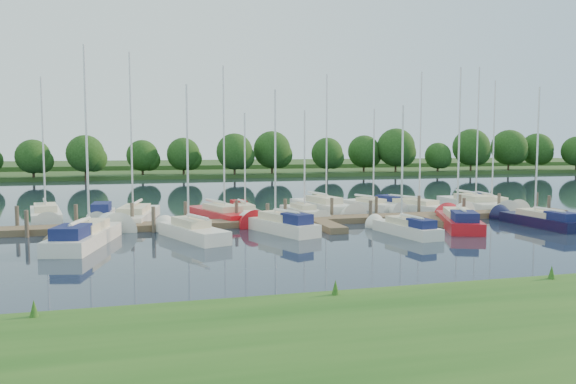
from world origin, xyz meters
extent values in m
plane|color=#17202F|center=(0.00, 0.00, 0.00)|extent=(260.00, 260.00, 0.00)
cube|color=brown|center=(0.00, 8.00, 0.20)|extent=(40.00, 2.00, 0.40)
cube|color=brown|center=(-16.00, 5.00, 0.20)|extent=(1.20, 4.00, 0.40)
cube|color=brown|center=(-8.00, 5.00, 0.20)|extent=(1.20, 4.00, 0.40)
cube|color=brown|center=(0.00, 5.00, 0.20)|extent=(1.20, 4.00, 0.40)
cube|color=brown|center=(8.00, 5.00, 0.20)|extent=(1.20, 4.00, 0.40)
cube|color=brown|center=(16.00, 5.00, 0.20)|extent=(1.20, 4.00, 0.40)
cylinder|color=#473D33|center=(-19.00, 9.30, 0.60)|extent=(0.24, 0.24, 2.00)
cylinder|color=#473D33|center=(-15.55, 9.30, 0.60)|extent=(0.24, 0.24, 2.00)
cylinder|color=#473D33|center=(-12.09, 9.30, 0.60)|extent=(0.24, 0.24, 2.00)
cylinder|color=#473D33|center=(-8.64, 9.30, 0.60)|extent=(0.24, 0.24, 2.00)
cylinder|color=#473D33|center=(-5.18, 9.30, 0.60)|extent=(0.24, 0.24, 2.00)
cylinder|color=#473D33|center=(-1.73, 9.30, 0.60)|extent=(0.24, 0.24, 2.00)
cylinder|color=#473D33|center=(1.73, 9.30, 0.60)|extent=(0.24, 0.24, 2.00)
cylinder|color=#473D33|center=(5.18, 9.30, 0.60)|extent=(0.24, 0.24, 2.00)
cylinder|color=#473D33|center=(8.64, 9.30, 0.60)|extent=(0.24, 0.24, 2.00)
cylinder|color=#473D33|center=(12.09, 9.30, 0.60)|extent=(0.24, 0.24, 2.00)
cylinder|color=#473D33|center=(15.55, 9.30, 0.60)|extent=(0.24, 0.24, 2.00)
cylinder|color=#473D33|center=(19.00, 9.30, 0.60)|extent=(0.24, 0.24, 2.00)
cylinder|color=#473D33|center=(-18.00, 6.70, 0.60)|extent=(0.24, 0.24, 2.00)
cylinder|color=#473D33|center=(-10.80, 6.70, 0.60)|extent=(0.24, 0.24, 2.00)
cylinder|color=#473D33|center=(-3.60, 6.70, 0.60)|extent=(0.24, 0.24, 2.00)
cylinder|color=#473D33|center=(3.60, 6.70, 0.60)|extent=(0.24, 0.24, 2.00)
cylinder|color=#473D33|center=(10.80, 6.70, 0.60)|extent=(0.24, 0.24, 2.00)
cylinder|color=#473D33|center=(18.00, 6.70, 0.60)|extent=(0.24, 0.24, 2.00)
cube|color=#1E3F18|center=(0.00, 75.00, 0.30)|extent=(180.00, 30.00, 0.60)
cube|color=#3A5525|center=(0.00, 100.00, 0.70)|extent=(220.00, 40.00, 1.40)
cylinder|color=#38281C|center=(-26.60, 63.47, 1.28)|extent=(0.36, 0.36, 2.57)
sphere|color=#18360E|center=(-26.60, 63.47, 4.43)|extent=(6.00, 6.00, 6.00)
sphere|color=#18360E|center=(-25.31, 63.67, 3.57)|extent=(4.28, 4.28, 4.28)
cylinder|color=#38281C|center=(-18.48, 62.06, 1.16)|extent=(0.36, 0.36, 2.31)
sphere|color=#18360E|center=(-18.48, 62.06, 3.99)|extent=(5.40, 5.40, 5.40)
sphere|color=#18360E|center=(-17.32, 62.26, 3.22)|extent=(3.86, 3.86, 3.86)
cylinder|color=#38281C|center=(-11.88, 61.15, 1.10)|extent=(0.36, 0.36, 2.19)
sphere|color=#18360E|center=(-11.88, 61.15, 3.78)|extent=(5.12, 5.12, 5.12)
sphere|color=#18360E|center=(-10.78, 61.35, 3.05)|extent=(3.66, 3.66, 3.66)
cylinder|color=#38281C|center=(-4.76, 60.68, 1.07)|extent=(0.36, 0.36, 2.14)
sphere|color=#18360E|center=(-4.76, 60.68, 3.69)|extent=(4.99, 4.99, 4.99)
sphere|color=#18360E|center=(-3.69, 60.88, 2.97)|extent=(3.57, 3.57, 3.57)
cylinder|color=#38281C|center=(2.50, 61.72, 1.24)|extent=(0.36, 0.36, 2.47)
sphere|color=#18360E|center=(2.50, 61.72, 4.26)|extent=(5.77, 5.77, 5.77)
sphere|color=#18360E|center=(3.74, 61.92, 3.43)|extent=(4.12, 4.12, 4.12)
cylinder|color=#38281C|center=(12.21, 60.67, 1.05)|extent=(0.36, 0.36, 2.10)
sphere|color=#18360E|center=(12.21, 60.67, 3.62)|extent=(4.91, 4.91, 4.91)
sphere|color=#18360E|center=(13.26, 60.87, 2.92)|extent=(3.50, 3.50, 3.50)
cylinder|color=#38281C|center=(18.93, 61.23, 1.14)|extent=(0.36, 0.36, 2.29)
sphere|color=#18360E|center=(18.93, 61.23, 3.94)|extent=(5.33, 5.33, 5.33)
sphere|color=#18360E|center=(20.07, 61.43, 3.17)|extent=(3.81, 3.81, 3.81)
cylinder|color=#38281C|center=(24.80, 62.28, 1.00)|extent=(0.36, 0.36, 2.00)
sphere|color=#18360E|center=(24.80, 62.28, 3.44)|extent=(4.66, 4.66, 4.66)
sphere|color=#18360E|center=(25.80, 62.48, 2.77)|extent=(3.33, 3.33, 3.33)
cylinder|color=#38281C|center=(33.27, 62.96, 1.38)|extent=(0.36, 0.36, 2.76)
sphere|color=#18360E|center=(33.27, 62.96, 4.75)|extent=(6.43, 6.43, 6.43)
sphere|color=#18360E|center=(34.65, 63.16, 3.83)|extent=(4.60, 4.60, 4.60)
cylinder|color=#38281C|center=(40.20, 61.33, 1.44)|extent=(0.36, 0.36, 2.88)
sphere|color=#18360E|center=(40.20, 61.33, 4.95)|extent=(6.71, 6.71, 6.71)
sphere|color=#18360E|center=(41.64, 61.53, 3.99)|extent=(4.79, 4.79, 4.79)
cylinder|color=#38281C|center=(48.98, 62.04, 1.01)|extent=(0.36, 0.36, 2.02)
sphere|color=#18360E|center=(48.98, 62.04, 3.49)|extent=(4.72, 4.72, 4.72)
sphere|color=#18360E|center=(49.99, 62.24, 2.81)|extent=(3.37, 3.37, 3.37)
cylinder|color=#38281C|center=(55.05, 63.88, 1.13)|extent=(0.36, 0.36, 2.25)
sphere|color=#18360E|center=(55.05, 63.88, 3.88)|extent=(5.26, 5.26, 5.26)
sphere|color=#18360E|center=(56.18, 64.08, 3.13)|extent=(3.76, 3.76, 3.76)
cylinder|color=#38281C|center=(62.16, 60.05, 1.06)|extent=(0.36, 0.36, 2.13)
sphere|color=#18360E|center=(62.16, 60.05, 3.66)|extent=(4.96, 4.96, 4.96)
sphere|color=#18360E|center=(63.22, 60.25, 2.95)|extent=(3.54, 3.54, 3.54)
cylinder|color=#38281C|center=(69.84, 63.93, 1.32)|extent=(0.36, 0.36, 2.64)
sphere|color=#18360E|center=(69.84, 63.93, 4.55)|extent=(6.16, 6.16, 6.16)
sphere|color=#18360E|center=(71.16, 64.13, 3.67)|extent=(4.40, 4.40, 4.40)
cube|color=silver|center=(-18.13, 14.49, 0.15)|extent=(3.11, 7.16, 1.18)
cone|color=silver|center=(-17.53, 11.08, 0.15)|extent=(1.38, 2.55, 0.97)
cube|color=beige|center=(-18.07, 14.15, 0.91)|extent=(1.97, 3.32, 0.54)
cylinder|color=silver|center=(-18.01, 13.80, 5.42)|extent=(0.12, 0.12, 9.35)
cylinder|color=silver|center=(-18.25, 15.17, 1.34)|extent=(0.64, 3.09, 0.10)
cylinder|color=silver|center=(-18.25, 15.17, 1.34)|extent=(0.68, 2.76, 0.20)
cube|color=silver|center=(-14.28, 14.03, 0.15)|extent=(1.72, 4.67, 0.85)
cone|color=silver|center=(-14.38, 11.73, 0.15)|extent=(0.82, 1.41, 0.76)
cube|color=#161D4D|center=(-14.28, 14.03, 0.81)|extent=(1.33, 2.58, 0.77)
cube|color=silver|center=(-11.91, 12.28, 0.15)|extent=(3.69, 8.37, 1.12)
cone|color=silver|center=(-12.64, 8.30, 0.15)|extent=(1.63, 2.99, 1.13)
cube|color=beige|center=(-11.98, 11.88, 0.87)|extent=(2.33, 3.89, 0.51)
cylinder|color=silver|center=(-12.05, 11.48, 6.18)|extent=(0.12, 0.12, 10.93)
cylinder|color=silver|center=(-11.76, 13.08, 1.27)|extent=(0.76, 3.60, 0.10)
cylinder|color=silver|center=(-11.76, 13.08, 1.27)|extent=(0.78, 3.22, 0.20)
cube|color=red|center=(-6.02, 11.52, 0.15)|extent=(4.30, 7.80, 1.13)
cone|color=red|center=(-4.87, 7.95, 0.15)|extent=(1.81, 2.83, 1.05)
cube|color=beige|center=(-5.90, 11.16, 0.87)|extent=(2.54, 3.70, 0.51)
cylinder|color=silver|center=(-5.79, 10.81, 5.79)|extent=(0.12, 0.12, 10.14)
cylinder|color=silver|center=(-6.25, 12.24, 1.28)|extent=(1.13, 3.25, 0.10)
cylinder|color=silver|center=(-6.25, 12.24, 1.28)|extent=(1.11, 2.92, 0.20)
cube|color=silver|center=(-3.98, 13.24, 0.15)|extent=(1.85, 5.38, 0.94)
cone|color=silver|center=(-3.79, 10.60, 0.15)|extent=(0.87, 1.90, 0.74)
cube|color=beige|center=(-3.96, 12.98, 0.73)|extent=(1.28, 2.45, 0.43)
cube|color=maroon|center=(-4.08, 14.72, 0.81)|extent=(1.15, 1.66, 0.47)
cylinder|color=silver|center=(-3.94, 12.71, 4.17)|extent=(0.12, 0.12, 7.14)
cylinder|color=silver|center=(-4.02, 13.77, 1.07)|extent=(0.27, 2.38, 0.10)
cylinder|color=silver|center=(-4.02, 13.77, 1.07)|extent=(0.35, 2.13, 0.20)
cube|color=silver|center=(0.19, 11.72, 0.15)|extent=(2.10, 5.53, 0.98)
cone|color=silver|center=(0.48, 9.03, 0.15)|extent=(0.96, 1.96, 0.76)
cube|color=beige|center=(0.22, 11.45, 0.76)|extent=(1.39, 2.54, 0.45)
cylinder|color=silver|center=(0.24, 11.18, 4.27)|extent=(0.12, 0.12, 7.29)
cylinder|color=silver|center=(0.13, 12.25, 1.12)|extent=(0.37, 2.43, 0.10)
cylinder|color=silver|center=(0.13, 12.25, 1.12)|extent=(0.44, 2.17, 0.20)
cube|color=silver|center=(2.63, 14.31, 0.15)|extent=(3.44, 7.72, 1.25)
cone|color=silver|center=(3.32, 10.64, 0.15)|extent=(1.51, 2.76, 1.04)
cube|color=beige|center=(2.70, 13.94, 0.97)|extent=(2.16, 3.59, 0.57)
cylinder|color=silver|center=(2.77, 13.58, 5.84)|extent=(0.12, 0.12, 10.07)
cylinder|color=silver|center=(2.49, 15.04, 1.43)|extent=(0.72, 3.32, 0.10)
cylinder|color=silver|center=(2.49, 15.04, 1.43)|extent=(0.75, 2.97, 0.20)
cube|color=silver|center=(6.98, 14.90, 0.15)|extent=(3.21, 5.93, 0.94)
cone|color=silver|center=(7.83, 12.18, 0.15)|extent=(1.35, 2.14, 0.80)
cube|color=beige|center=(7.07, 14.63, 0.73)|extent=(1.90, 2.81, 0.43)
cylinder|color=silver|center=(7.15, 14.36, 4.45)|extent=(0.12, 0.12, 7.71)
cylinder|color=silver|center=(6.81, 15.45, 1.07)|extent=(0.85, 2.48, 0.10)
cylinder|color=silver|center=(6.81, 15.45, 1.07)|extent=(0.87, 2.24, 0.20)
cube|color=silver|center=(9.87, 12.82, 0.15)|extent=(4.97, 8.03, 0.99)
cone|color=silver|center=(11.35, 9.22, 0.15)|extent=(2.04, 2.93, 1.09)
cube|color=beige|center=(10.02, 12.46, 0.76)|extent=(2.84, 3.86, 0.45)
cube|color=#161D4D|center=(9.05, 14.84, 0.85)|extent=(2.30, 2.74, 0.49)
cylinder|color=silver|center=(10.17, 12.10, 5.88)|extent=(0.12, 0.12, 10.51)
cylinder|color=silver|center=(9.58, 13.54, 1.12)|extent=(1.42, 3.28, 0.10)
cylinder|color=silver|center=(9.58, 13.54, 1.12)|extent=(1.36, 2.96, 0.20)
cube|color=silver|center=(15.38, 12.89, 0.15)|extent=(2.85, 8.24, 1.22)
cone|color=silver|center=(15.09, 8.85, 0.15)|extent=(1.34, 2.91, 1.13)
cube|color=beige|center=(15.36, 12.49, 0.94)|extent=(1.96, 3.76, 0.55)
cylinder|color=silver|center=(15.33, 12.08, 6.24)|extent=(0.12, 0.12, 10.94)
cylinder|color=silver|center=(15.44, 13.70, 1.39)|extent=(0.36, 3.64, 0.10)
cylinder|color=silver|center=(15.44, 13.70, 1.39)|extent=(0.43, 3.25, 0.20)
cube|color=silver|center=(17.41, 13.47, 0.15)|extent=(3.10, 7.68, 1.02)
cone|color=silver|center=(16.90, 9.77, 0.15)|extent=(1.39, 2.73, 1.04)
cube|color=beige|center=(17.36, 13.10, 0.79)|extent=(2.01, 3.54, 0.46)
cube|color=#161D4D|center=(17.70, 15.53, 0.88)|extent=(1.76, 2.42, 0.51)
cylinder|color=silver|center=(17.31, 12.73, 5.69)|extent=(0.12, 0.12, 10.07)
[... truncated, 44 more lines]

